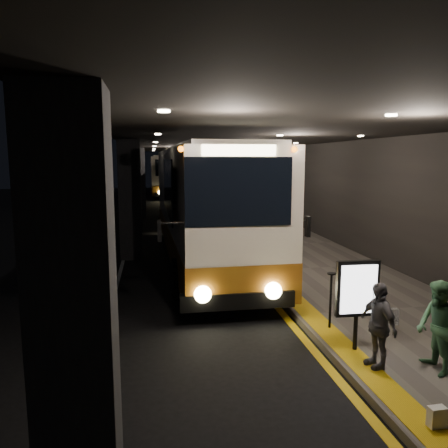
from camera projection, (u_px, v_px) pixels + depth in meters
ground at (178, 286)px, 12.79m from camera, size 90.00×90.00×0.00m
lane_line_white at (125, 253)px, 17.37m from camera, size 0.12×50.00×0.01m
kerb_stripe_yellow at (228, 249)px, 18.04m from camera, size 0.18×50.00×0.01m
sidewalk at (284, 246)px, 18.42m from camera, size 4.50×50.00×0.15m
tactile_strip at (240, 245)px, 18.10m from camera, size 0.50×50.00×0.01m
terminal_wall at (337, 176)px, 18.35m from camera, size 0.10×50.00×6.00m
support_columns at (130, 200)px, 16.12m from camera, size 0.80×24.80×4.40m
canopy at (232, 136)px, 17.38m from camera, size 9.00×50.00×0.40m
coach_main at (204, 209)px, 15.64m from camera, size 2.97×12.94×4.01m
coach_second at (179, 191)px, 27.59m from camera, size 2.47×11.19×3.51m
coach_third at (166, 177)px, 44.42m from camera, size 2.98×12.47×3.90m
passenger_boarding at (286, 259)px, 11.90m from camera, size 0.57×0.70×1.67m
passenger_waiting_green at (438, 328)px, 7.24m from camera, size 0.52×0.79×1.57m
passenger_waiting_grey at (378, 325)px, 7.45m from camera, size 0.58×0.94×1.50m
bag_polka at (391, 316)px, 9.45m from camera, size 0.30×0.15×0.35m
bag_plain at (437, 417)px, 5.82m from camera, size 0.24×0.14×0.29m
info_sign at (357, 290)px, 8.03m from camera, size 0.81×0.14×1.72m
stanchion_post at (330, 301)px, 9.18m from camera, size 0.05×0.05×1.19m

